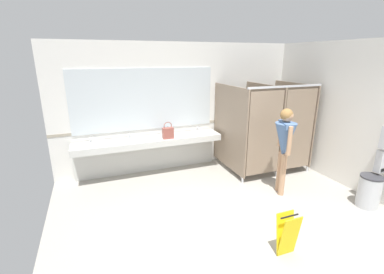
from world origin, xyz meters
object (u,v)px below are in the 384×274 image
Objects in this scene: person_standing at (284,141)px; soap_dispenser at (168,131)px; handbag at (168,133)px; wet_floor_sign at (287,234)px; trash_bin at (369,191)px; paper_towel_dispenser_lower at (384,161)px.

person_standing reaches higher than soap_dispenser.
person_standing is 4.51× the size of handbag.
soap_dispenser is 0.31× the size of wet_floor_sign.
paper_towel_dispenser_lower is at bearing 5.45° from trash_bin.
soap_dispenser is 3.54m from wet_floor_sign.
wet_floor_sign reaches higher than trash_bin.
soap_dispenser is at bearing 74.74° from handbag.
handbag reaches higher than soap_dispenser.
wet_floor_sign is at bearing -167.98° from trash_bin.
person_standing is 2.46m from handbag.
handbag reaches higher than wet_floor_sign.
trash_bin is 3.22× the size of soap_dispenser.
person_standing is at bearing 138.78° from trash_bin.
paper_towel_dispenser_lower reaches higher than trash_bin.
handbag is at bearing 103.89° from wet_floor_sign.
handbag is at bearing 138.40° from trash_bin.
trash_bin is 0.35× the size of person_standing.
paper_towel_dispenser_lower is at bearing -34.85° from person_standing.
handbag reaches higher than paper_towel_dispenser_lower.
handbag is at bearing -105.26° from soap_dispenser.
person_standing is at bearing -41.84° from handbag.
person_standing is at bearing -48.08° from soap_dispenser.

